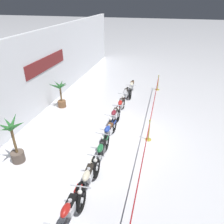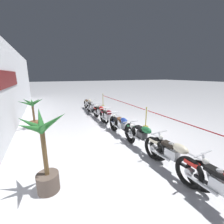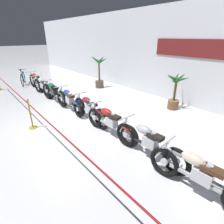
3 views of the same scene
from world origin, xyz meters
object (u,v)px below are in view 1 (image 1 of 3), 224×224
motorcycle_maroon_4 (115,117)px  motorcycle_red_5 (121,106)px  motorcycle_red_0 (69,213)px  motorcycle_cream_7 (132,88)px  motorcycle_cream_1 (88,179)px  stanchion_far_left (146,145)px  potted_palm_left_of_row (61,95)px  stanchion_mid_left (149,133)px  motorcycle_silver_6 (125,96)px  potted_palm_right_of_row (15,143)px  motorcycle_green_2 (101,152)px  motorcycle_blue_3 (109,133)px  stanchion_mid_right (158,85)px

motorcycle_maroon_4 → motorcycle_red_5: size_ratio=0.95×
motorcycle_red_0 → motorcycle_cream_7: (9.60, -0.10, -0.02)m
motorcycle_cream_1 → stanchion_far_left: (1.95, -1.64, 0.28)m
potted_palm_left_of_row → stanchion_mid_left: 5.65m
motorcycle_red_0 → motorcycle_silver_6: motorcycle_red_0 is taller
potted_palm_left_of_row → motorcycle_red_0: bearing=-152.6°
motorcycle_cream_1 → motorcycle_red_0: bearing=176.5°
motorcycle_red_5 → potted_palm_right_of_row: 5.68m
motorcycle_red_5 → stanchion_far_left: size_ratio=0.19×
motorcycle_green_2 → stanchion_far_left: (0.52, -1.61, 0.29)m
motorcycle_blue_3 → potted_palm_right_of_row: bearing=124.7°
motorcycle_cream_1 → stanchion_mid_right: stanchion_mid_right is taller
motorcycle_cream_1 → potted_palm_left_of_row: potted_palm_left_of_row is taller
stanchion_mid_left → motorcycle_cream_7: bearing=18.2°
motorcycle_silver_6 → stanchion_mid_left: bearing=-153.6°
potted_palm_right_of_row → stanchion_far_left: bearing=-75.2°
motorcycle_cream_7 → stanchion_mid_left: stanchion_mid_left is taller
motorcycle_cream_1 → motorcycle_silver_6: 6.93m
motorcycle_red_5 → stanchion_mid_right: stanchion_mid_right is taller
motorcycle_maroon_4 → motorcycle_blue_3: bearing=-176.9°
stanchion_far_left → stanchion_mid_right: 7.55m
motorcycle_silver_6 → potted_palm_left_of_row: 3.78m
stanchion_mid_left → stanchion_mid_right: same height
potted_palm_left_of_row → motorcycle_red_5: bearing=-90.1°
potted_palm_left_of_row → motorcycle_green_2: bearing=-138.1°
motorcycle_silver_6 → stanchion_mid_right: (2.56, -1.77, -0.10)m
stanchion_mid_left → motorcycle_red_5: bearing=39.8°
stanchion_mid_right → motorcycle_cream_1: bearing=170.2°
motorcycle_green_2 → motorcycle_blue_3: size_ratio=1.04×
potted_palm_left_of_row → stanchion_mid_left: bearing=-111.8°
motorcycle_red_5 → stanchion_mid_left: bearing=-140.2°
motorcycle_cream_1 → motorcycle_cream_7: motorcycle_cream_1 is taller
motorcycle_red_5 → motorcycle_silver_6: size_ratio=1.01×
motorcycle_green_2 → motorcycle_silver_6: (5.50, 0.15, -0.01)m
motorcycle_blue_3 → stanchion_far_left: stanchion_far_left is taller
stanchion_far_left → potted_palm_left_of_row: bearing=56.1°
motorcycle_red_0 → stanchion_mid_right: stanchion_mid_right is taller
motorcycle_silver_6 → motorcycle_blue_3: bearing=-179.1°
potted_palm_right_of_row → stanchion_mid_left: (2.69, -4.78, -0.53)m
potted_palm_left_of_row → stanchion_mid_right: 6.61m
motorcycle_blue_3 → motorcycle_maroon_4: motorcycle_maroon_4 is taller
motorcycle_cream_1 → stanchion_far_left: 2.57m
motorcycle_maroon_4 → motorcycle_cream_7: (4.05, -0.16, -0.00)m
motorcycle_red_0 → motorcycle_green_2: (2.74, -0.11, -0.01)m
potted_palm_left_of_row → stanchion_mid_right: (4.02, -5.24, -0.42)m
motorcycle_silver_6 → stanchion_far_left: bearing=-160.5°
motorcycle_blue_3 → motorcycle_cream_7: bearing=-0.9°
motorcycle_red_0 → potted_palm_right_of_row: 3.68m
motorcycle_silver_6 → potted_palm_right_of_row: (-6.24, 3.01, 0.43)m
motorcycle_green_2 → motorcycle_maroon_4: 2.81m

